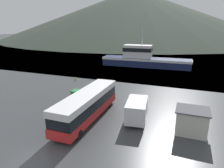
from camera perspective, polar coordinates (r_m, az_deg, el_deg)
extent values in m
plane|color=#383A3D|center=(18.23, -21.40, -19.95)|extent=(400.00, 400.00, 0.00)
plane|color=#3D5160|center=(155.47, 17.58, 11.88)|extent=(240.00, 240.00, 0.00)
cone|color=#333D33|center=(180.01, 6.23, 19.25)|extent=(210.78, 210.78, 38.90)
cube|color=red|center=(23.42, -6.92, -7.73)|extent=(2.76, 11.83, 0.97)
cube|color=black|center=(23.02, -7.01, -5.37)|extent=(2.71, 11.60, 1.11)
cube|color=white|center=(22.70, -7.09, -3.27)|extent=(2.76, 11.83, 0.69)
cube|color=black|center=(28.14, -1.49, -1.56)|extent=(2.29, 0.09, 1.49)
cylinder|color=black|center=(27.49, -5.10, -5.01)|extent=(0.31, 0.90, 0.90)
cylinder|color=black|center=(26.64, -0.60, -5.66)|extent=(0.31, 0.90, 0.90)
cylinder|color=black|center=(21.06, -14.98, -12.61)|extent=(0.31, 0.90, 0.90)
cylinder|color=black|center=(19.93, -9.40, -14.01)|extent=(0.31, 0.90, 0.90)
cube|color=silver|center=(22.77, 7.02, -7.24)|extent=(2.75, 4.64, 2.06)
cube|color=silver|center=(25.83, 7.74, -5.43)|extent=(2.39, 2.17, 1.13)
cube|color=black|center=(24.64, 7.62, -4.22)|extent=(1.81, 0.32, 0.72)
cylinder|color=black|center=(25.90, 5.50, -6.64)|extent=(0.32, 0.72, 0.70)
cylinder|color=black|center=(25.76, 9.78, -6.96)|extent=(0.32, 0.72, 0.70)
cylinder|color=black|center=(22.42, 4.15, -10.46)|extent=(0.32, 0.72, 0.70)
cylinder|color=black|center=(22.25, 9.15, -10.86)|extent=(0.32, 0.72, 0.70)
cube|color=#19234C|center=(53.42, 9.61, 6.15)|extent=(22.64, 5.38, 2.22)
cube|color=white|center=(53.28, 9.65, 7.03)|extent=(22.87, 5.43, 0.56)
cube|color=white|center=(53.42, 7.35, 9.23)|extent=(7.31, 3.48, 3.28)
cube|color=black|center=(53.37, 7.37, 9.75)|extent=(7.45, 3.57, 0.98)
cylinder|color=#B2B2B7|center=(52.86, 8.68, 13.45)|extent=(0.20, 0.20, 4.70)
cube|color=green|center=(30.67, -10.24, -2.81)|extent=(1.06, 1.33, 0.99)
cube|color=#227D3C|center=(30.50, -10.29, -1.84)|extent=(1.17, 1.46, 0.11)
cube|color=beige|center=(21.84, 21.77, -9.93)|extent=(2.92, 2.51, 2.43)
cube|color=#4C4C51|center=(21.33, 22.14, -6.85)|extent=(3.21, 2.76, 0.12)
cylinder|color=#B29919|center=(39.94, -10.38, 1.32)|extent=(0.25, 0.25, 0.45)
sphere|color=#B29919|center=(39.86, -10.40, 1.73)|extent=(0.29, 0.29, 0.29)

